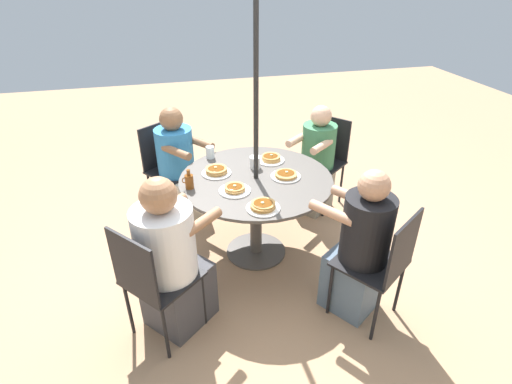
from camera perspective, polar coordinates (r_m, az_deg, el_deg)
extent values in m
plane|color=tan|center=(3.64, 0.00, -8.47)|extent=(12.00, 12.00, 0.00)
cylinder|color=#4C4742|center=(3.63, 0.00, -8.37)|extent=(0.53, 0.53, 0.01)
cylinder|color=#4C4742|center=(3.42, 0.00, -3.69)|extent=(0.10, 0.10, 0.73)
cylinder|color=#4C4742|center=(3.23, 0.00, 1.86)|extent=(1.24, 1.24, 0.02)
cylinder|color=black|center=(3.07, 0.00, 7.89)|extent=(0.04, 0.04, 2.21)
cylinder|color=black|center=(2.99, 10.54, -13.54)|extent=(0.02, 0.02, 0.46)
cylinder|color=black|center=(3.23, 14.02, -10.11)|extent=(0.02, 0.02, 0.46)
cylinder|color=black|center=(2.89, 16.71, -16.50)|extent=(0.02, 0.02, 0.46)
cylinder|color=black|center=(3.14, 19.77, -12.66)|extent=(0.02, 0.02, 0.46)
cube|color=black|center=(2.90, 15.90, -9.68)|extent=(0.58, 0.58, 0.02)
cube|color=black|center=(2.71, 20.30, -7.63)|extent=(0.34, 0.24, 0.43)
cube|color=slate|center=(3.09, 13.45, -12.28)|extent=(0.46, 0.47, 0.46)
cylinder|color=black|center=(2.77, 15.51, -5.33)|extent=(0.34, 0.34, 0.50)
sphere|color=tan|center=(2.60, 16.53, 0.88)|extent=(0.21, 0.21, 0.21)
cylinder|color=tan|center=(2.68, 10.79, -2.93)|extent=(0.24, 0.31, 0.07)
cylinder|color=tan|center=(2.88, 13.70, -0.70)|extent=(0.24, 0.31, 0.07)
cylinder|color=black|center=(4.04, 9.74, -0.65)|extent=(0.02, 0.02, 0.46)
cylinder|color=black|center=(4.19, 5.53, 0.89)|extent=(0.02, 0.02, 0.46)
cylinder|color=black|center=(4.32, 12.08, 1.26)|extent=(0.02, 0.02, 0.46)
cylinder|color=black|center=(4.46, 8.05, 2.65)|extent=(0.02, 0.02, 0.46)
cube|color=black|center=(4.14, 9.11, 3.97)|extent=(0.59, 0.59, 0.02)
cube|color=black|center=(4.21, 10.75, 7.66)|extent=(0.26, 0.33, 0.43)
cube|color=gray|center=(4.16, 8.09, 0.51)|extent=(0.47, 0.46, 0.46)
cylinder|color=#38754C|center=(4.00, 8.92, 6.43)|extent=(0.33, 0.33, 0.45)
sphere|color=#DBA884|center=(3.89, 9.29, 10.67)|extent=(0.20, 0.20, 0.20)
cylinder|color=#DBA884|center=(3.75, 9.36, 6.47)|extent=(0.28, 0.24, 0.07)
cylinder|color=#DBA884|center=(3.88, 5.93, 7.50)|extent=(0.28, 0.24, 0.07)
cylinder|color=black|center=(4.12, -7.93, 0.16)|extent=(0.02, 0.02, 0.46)
cylinder|color=black|center=(3.92, -11.67, -1.86)|extent=(0.02, 0.02, 0.46)
cylinder|color=black|center=(4.36, -11.18, 1.64)|extent=(0.02, 0.02, 0.46)
cylinder|color=black|center=(4.17, -14.84, -0.19)|extent=(0.02, 0.02, 0.46)
cube|color=black|center=(4.03, -11.75, 2.92)|extent=(0.59, 0.59, 0.02)
cube|color=black|center=(4.08, -13.91, 6.53)|extent=(0.33, 0.25, 0.43)
cube|color=beige|center=(4.06, -10.38, -0.52)|extent=(0.49, 0.49, 0.46)
cylinder|color=teal|center=(3.89, -11.51, 5.60)|extent=(0.35, 0.35, 0.47)
sphere|color=brown|center=(3.77, -12.03, 10.17)|extent=(0.22, 0.22, 0.22)
cylinder|color=brown|center=(3.79, -8.07, 7.05)|extent=(0.25, 0.31, 0.07)
cylinder|color=brown|center=(3.62, -11.31, 5.62)|extent=(0.25, 0.31, 0.07)
cylinder|color=black|center=(3.09, -12.51, -12.03)|extent=(0.02, 0.02, 0.46)
cylinder|color=black|center=(2.90, -7.51, -14.98)|extent=(0.02, 0.02, 0.46)
cylinder|color=black|center=(2.94, -17.70, -15.57)|extent=(0.02, 0.02, 0.46)
cylinder|color=black|center=(2.74, -12.78, -19.07)|extent=(0.02, 0.02, 0.46)
cube|color=black|center=(2.75, -13.20, -11.83)|extent=(0.59, 0.59, 0.02)
cube|color=black|center=(2.51, -17.18, -10.30)|extent=(0.27, 0.31, 0.43)
cube|color=#3D3D42|center=(2.96, -10.93, -14.08)|extent=(0.55, 0.55, 0.46)
cylinder|color=white|center=(2.62, -12.85, -7.19)|extent=(0.39, 0.39, 0.50)
sphere|color=#A3704C|center=(2.43, -13.79, -0.50)|extent=(0.23, 0.23, 0.23)
cylinder|color=#A3704C|center=(2.76, -12.47, -2.05)|extent=(0.28, 0.25, 0.07)
cylinder|color=#A3704C|center=(2.56, -7.63, -4.26)|extent=(0.28, 0.25, 0.07)
cylinder|color=white|center=(3.50, 2.08, 4.56)|extent=(0.24, 0.24, 0.01)
cylinder|color=#BC8947|center=(3.49, 2.19, 4.70)|extent=(0.16, 0.16, 0.01)
cylinder|color=#BC8947|center=(3.49, 2.19, 4.89)|extent=(0.16, 0.16, 0.01)
cylinder|color=#BC8947|center=(3.49, 2.16, 5.11)|extent=(0.16, 0.16, 0.01)
ellipsoid|color=brown|center=(3.48, 2.09, 5.20)|extent=(0.13, 0.12, 0.00)
cube|color=#F4E084|center=(3.48, 2.21, 5.31)|extent=(0.03, 0.03, 0.01)
cylinder|color=white|center=(3.24, 4.26, 2.24)|extent=(0.24, 0.24, 0.01)
cylinder|color=#BC8947|center=(3.23, 4.30, 2.44)|extent=(0.18, 0.18, 0.01)
cylinder|color=#BC8947|center=(3.22, 4.30, 2.58)|extent=(0.18, 0.18, 0.01)
ellipsoid|color=brown|center=(3.22, 4.28, 2.76)|extent=(0.14, 0.13, 0.00)
cube|color=#F4E084|center=(3.22, 4.40, 2.87)|extent=(0.02, 0.02, 0.01)
cylinder|color=white|center=(2.81, 1.02, -2.34)|extent=(0.24, 0.24, 0.01)
cylinder|color=#BC8947|center=(2.81, 0.97, -2.12)|extent=(0.18, 0.18, 0.01)
cylinder|color=#BC8947|center=(2.81, 1.06, -1.93)|extent=(0.17, 0.17, 0.01)
cylinder|color=#BC8947|center=(2.80, 0.96, -1.81)|extent=(0.18, 0.18, 0.01)
cylinder|color=#BC8947|center=(2.80, 1.14, -1.63)|extent=(0.16, 0.16, 0.01)
ellipsoid|color=brown|center=(2.79, 1.03, -1.54)|extent=(0.14, 0.13, 0.00)
cube|color=#F4E084|center=(2.78, 0.93, -1.53)|extent=(0.02, 0.02, 0.01)
cylinder|color=white|center=(3.03, -3.04, 0.20)|extent=(0.24, 0.24, 0.01)
cylinder|color=#BC8947|center=(3.03, -2.98, 0.38)|extent=(0.14, 0.14, 0.01)
cylinder|color=#BC8947|center=(3.02, -3.05, 0.49)|extent=(0.16, 0.16, 0.01)
cylinder|color=#BC8947|center=(3.02, -3.08, 0.76)|extent=(0.16, 0.16, 0.01)
ellipsoid|color=brown|center=(3.01, -3.06, 0.83)|extent=(0.12, 0.11, 0.00)
cube|color=#F4E084|center=(3.01, -3.08, 0.91)|extent=(0.03, 0.03, 0.01)
cylinder|color=white|center=(3.30, -5.66, 2.71)|extent=(0.24, 0.24, 0.01)
cylinder|color=#BC8947|center=(3.29, -5.74, 2.88)|extent=(0.16, 0.16, 0.01)
cylinder|color=#BC8947|center=(3.28, -5.57, 3.06)|extent=(0.17, 0.17, 0.01)
cylinder|color=#BC8947|center=(3.28, -5.71, 3.32)|extent=(0.18, 0.18, 0.01)
ellipsoid|color=brown|center=(3.28, -5.70, 3.42)|extent=(0.14, 0.12, 0.00)
cube|color=#F4E084|center=(3.28, -5.82, 3.55)|extent=(0.02, 0.02, 0.01)
cylinder|color=brown|center=(3.09, -9.51, 1.46)|extent=(0.07, 0.07, 0.11)
cylinder|color=brown|center=(3.05, -9.63, 2.75)|extent=(0.03, 0.03, 0.05)
torus|color=brown|center=(3.08, -10.08, 1.66)|extent=(0.05, 0.01, 0.05)
cylinder|color=white|center=(3.36, -0.12, 4.21)|extent=(0.09, 0.09, 0.09)
cylinder|color=white|center=(3.34, -0.13, 4.98)|extent=(0.09, 0.09, 0.01)
cylinder|color=silver|center=(3.56, -6.57, 5.66)|extent=(0.07, 0.07, 0.11)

